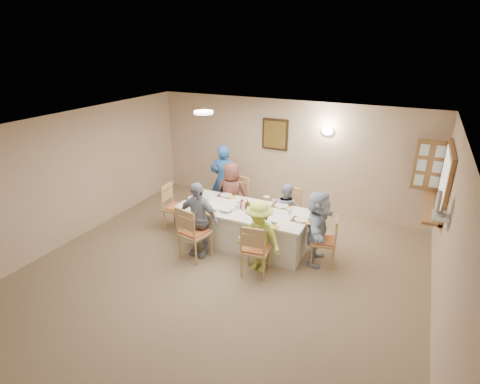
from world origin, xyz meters
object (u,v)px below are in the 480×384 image
at_px(chair_right_end, 324,240).
at_px(diner_right_end, 317,228).
at_px(chair_back_right, 287,212).
at_px(chair_front_left, 195,232).
at_px(chair_left_end, 176,207).
at_px(diner_front_left, 198,219).
at_px(serving_hatch, 446,180).
at_px(dining_table, 244,227).
at_px(condiment_ketchup, 242,203).
at_px(chair_back_left, 234,200).
at_px(chair_front_right, 256,248).
at_px(diner_back_left, 232,194).
at_px(caregiver, 223,179).
at_px(diner_back_right, 285,210).
at_px(diner_front_right, 259,237).
at_px(desk_fan, 440,206).

bearing_deg(chair_right_end, diner_right_end, -99.24).
bearing_deg(chair_back_right, chair_front_left, -118.09).
height_order(chair_left_end, diner_front_left, diner_front_left).
bearing_deg(chair_right_end, serving_hatch, 112.57).
bearing_deg(dining_table, chair_front_left, -126.87).
bearing_deg(condiment_ketchup, chair_back_left, 125.04).
xyz_separation_m(chair_front_right, diner_back_left, (-1.20, 1.48, 0.21)).
bearing_deg(chair_back_left, serving_hatch, 14.70).
bearing_deg(diner_right_end, caregiver, 58.78).
distance_m(chair_right_end, caregiver, 2.86).
bearing_deg(chair_back_right, diner_back_right, -81.22).
distance_m(serving_hatch, diner_right_end, 2.31).
bearing_deg(chair_back_left, chair_left_end, -129.32).
relative_size(chair_back_right, diner_front_left, 0.68).
relative_size(chair_back_right, diner_right_end, 0.71).
distance_m(dining_table, diner_back_right, 0.93).
bearing_deg(diner_front_right, diner_right_end, 47.95).
height_order(desk_fan, diner_back_left, desk_fan).
bearing_deg(diner_back_left, caregiver, -56.78).
height_order(diner_front_left, condiment_ketchup, diner_front_left).
bearing_deg(dining_table, diner_front_left, -131.42).
relative_size(chair_back_left, diner_right_end, 0.74).
height_order(diner_front_left, caregiver, caregiver).
bearing_deg(chair_left_end, chair_front_left, -134.01).
bearing_deg(diner_front_right, chair_back_left, 137.32).
bearing_deg(diner_front_left, chair_front_right, -5.03).
height_order(chair_back_right, chair_left_end, chair_left_end).
bearing_deg(chair_left_end, chair_back_left, -53.80).
bearing_deg(chair_front_left, diner_front_right, -162.82).
relative_size(chair_front_left, diner_front_left, 0.73).
relative_size(chair_back_right, condiment_ketchup, 4.29).
height_order(chair_back_left, chair_front_right, chair_back_left).
height_order(diner_front_left, diner_front_right, diner_front_left).
xyz_separation_m(serving_hatch, diner_back_left, (-3.89, -0.40, -0.80)).
bearing_deg(serving_hatch, diner_back_left, -174.13).
bearing_deg(chair_right_end, diner_front_right, -63.65).
xyz_separation_m(diner_front_left, condiment_ketchup, (0.57, 0.67, 0.16)).
distance_m(diner_front_right, caregiver, 2.47).
distance_m(chair_right_end, condiment_ketchup, 1.63).
bearing_deg(chair_front_right, chair_left_end, -27.55).
bearing_deg(chair_front_left, caregiver, -65.54).
bearing_deg(serving_hatch, chair_front_right, -145.06).
xyz_separation_m(chair_back_left, diner_front_right, (1.20, -1.48, 0.13)).
bearing_deg(diner_front_right, diner_back_right, 98.28).
distance_m(chair_front_left, diner_front_left, 0.23).
distance_m(desk_fan, diner_front_left, 3.89).
xyz_separation_m(diner_back_left, diner_right_end, (2.02, -0.68, -0.01)).
relative_size(desk_fan, diner_front_right, 0.23).
distance_m(desk_fan, condiment_ketchup, 3.29).
distance_m(serving_hatch, diner_back_right, 2.88).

